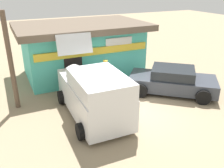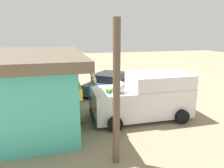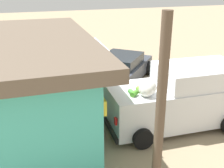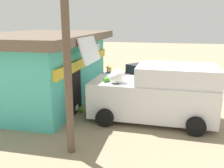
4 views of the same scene
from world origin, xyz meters
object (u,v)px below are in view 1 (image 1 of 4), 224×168
at_px(delivery_van, 94,94).
at_px(customer_bending, 81,82).
at_px(vendor_standing, 106,74).
at_px(parked_sedan, 172,81).
at_px(paint_bucket, 138,78).
at_px(storefront_bar, 82,48).
at_px(unloaded_banana_pile, 73,84).

xyz_separation_m(delivery_van, customer_bending, (0.00, 1.57, -0.11)).
distance_m(delivery_van, vendor_standing, 2.46).
distance_m(parked_sedan, customer_bending, 4.43).
bearing_deg(parked_sedan, vendor_standing, 152.33).
bearing_deg(customer_bending, delivery_van, -90.07).
relative_size(customer_bending, paint_bucket, 3.72).
relative_size(delivery_van, parked_sedan, 1.07).
bearing_deg(delivery_van, vendor_standing, 54.94).
bearing_deg(storefront_bar, unloaded_banana_pile, -122.86).
bearing_deg(storefront_bar, paint_bucket, -46.86).
relative_size(parked_sedan, customer_bending, 3.08).
height_order(vendor_standing, customer_bending, vendor_standing).
distance_m(storefront_bar, vendor_standing, 2.99).
bearing_deg(customer_bending, parked_sedan, -13.98).
relative_size(delivery_van, paint_bucket, 12.26).
bearing_deg(parked_sedan, paint_bucket, 110.29).
bearing_deg(paint_bucket, customer_bending, -166.04).
relative_size(unloaded_banana_pile, paint_bucket, 2.33).
height_order(storefront_bar, parked_sedan, storefront_bar).
relative_size(parked_sedan, vendor_standing, 2.71).
bearing_deg(unloaded_banana_pile, parked_sedan, -32.10).
distance_m(parked_sedan, vendor_standing, 3.27).
bearing_deg(unloaded_banana_pile, customer_bending, -93.02).
height_order(delivery_van, unloaded_banana_pile, delivery_van).
bearing_deg(parked_sedan, customer_bending, 166.02).
height_order(delivery_van, parked_sedan, delivery_van).
bearing_deg(storefront_bar, parked_sedan, -55.51).
xyz_separation_m(storefront_bar, parked_sedan, (3.05, -4.44, -0.92)).
distance_m(delivery_van, customer_bending, 1.57).
bearing_deg(delivery_van, parked_sedan, 6.64).
xyz_separation_m(delivery_van, parked_sedan, (4.29, 0.50, -0.39)).
distance_m(customer_bending, unloaded_banana_pile, 1.72).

